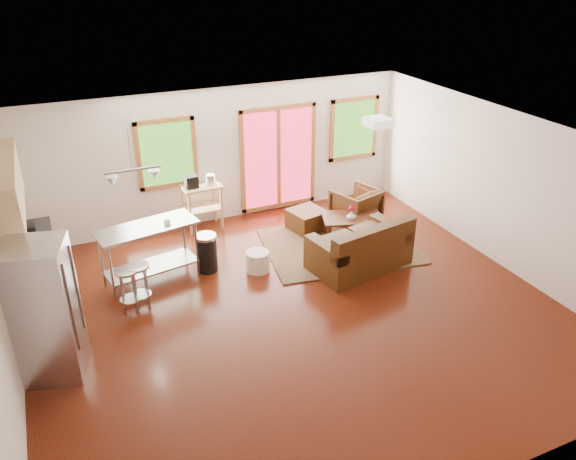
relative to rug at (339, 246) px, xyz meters
name	(u,v)px	position (x,y,z in m)	size (l,w,h in m)	color
floor	(296,310)	(-1.55, -1.49, -0.02)	(7.50, 7.00, 0.02)	#330F05
ceiling	(297,142)	(-1.55, -1.49, 2.60)	(7.50, 7.00, 0.02)	white
back_wall	(219,156)	(-1.55, 2.02, 1.29)	(7.50, 0.02, 2.60)	silver
left_wall	(0,293)	(-5.31, -1.49, 1.29)	(0.02, 7.00, 2.60)	silver
right_wall	(505,190)	(2.21, -1.49, 1.29)	(0.02, 7.00, 2.60)	silver
front_wall	(464,397)	(-1.55, -5.00, 1.29)	(7.50, 0.02, 2.60)	silver
window_left	(167,154)	(-2.55, 1.97, 1.49)	(1.10, 0.05, 1.30)	#275216
french_doors	(278,158)	(-0.35, 1.97, 1.09)	(1.60, 0.05, 2.10)	#A91733
window_right	(354,129)	(1.35, 1.97, 1.49)	(1.10, 0.05, 1.30)	#275216
rug	(339,246)	(0.00, 0.00, 0.00)	(2.63, 2.02, 0.03)	#415534
loveseat	(361,250)	(-0.04, -0.79, 0.33)	(1.76, 1.19, 0.87)	black
coffee_table	(352,220)	(0.38, 0.22, 0.36)	(1.23, 0.97, 0.43)	#33190D
armchair	(356,205)	(0.74, 0.73, 0.39)	(0.78, 0.73, 0.80)	black
ottoman	(307,220)	(-0.24, 0.85, 0.19)	(0.61, 0.61, 0.41)	black
pouf	(258,261)	(-1.65, -0.18, 0.16)	(0.39, 0.39, 0.34)	beige
vase	(351,215)	(0.32, 0.17, 0.49)	(0.22, 0.22, 0.29)	silver
book	(359,214)	(0.42, 0.07, 0.53)	(0.21, 0.03, 0.28)	maroon
cabinets	(28,251)	(-5.03, 0.21, 0.91)	(0.64, 2.24, 2.30)	tan
refrigerator	(45,311)	(-4.89, -1.46, 0.89)	(0.87, 0.86, 1.81)	#B7BABC
island	(149,244)	(-3.32, 0.22, 0.66)	(1.63, 0.89, 0.98)	#B7BABC
cup	(167,222)	(-3.01, 0.18, 0.99)	(0.11, 0.09, 0.11)	white
bar_stool_a	(128,281)	(-3.79, -0.52, 0.51)	(0.40, 0.40, 0.71)	#B7BABC
bar_stool_b	(139,276)	(-3.63, -0.47, 0.52)	(0.34, 0.34, 0.72)	#B7BABC
trash_can	(207,253)	(-2.41, 0.18, 0.32)	(0.45, 0.45, 0.65)	black
kitchen_cart	(201,192)	(-2.04, 1.74, 0.74)	(0.74, 0.49, 1.10)	tan
ceiling_flush	(378,122)	(0.05, -0.89, 2.52)	(0.35, 0.35, 0.12)	white
pendant_light	(134,177)	(-3.45, 0.01, 1.88)	(0.80, 0.18, 0.79)	gray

